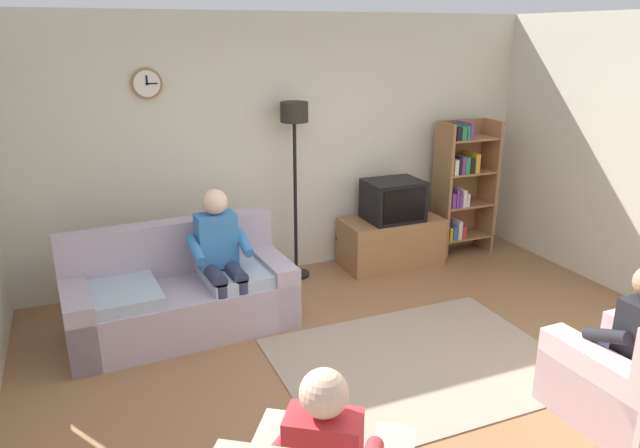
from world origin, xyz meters
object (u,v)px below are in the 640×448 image
object	(u,v)px
bookshelf	(461,185)
floor_lamp	(295,142)
couch	(180,296)
armchair_near_bookshelf	(633,383)
person_in_right_armchair	(629,334)
tv_stand	(391,242)
tv	(393,200)
person_on_couch	(221,253)

from	to	relation	value
bookshelf	floor_lamp	xyz separation A→B (m)	(-2.04, 0.03, 0.64)
bookshelf	couch	bearing A→B (deg)	-168.44
bookshelf	armchair_near_bookshelf	world-z (taller)	bookshelf
couch	person_in_right_armchair	bearing A→B (deg)	-43.41
tv_stand	tv	distance (m)	0.49
tv_stand	bookshelf	size ratio (longest dim) A/B	0.71
bookshelf	person_in_right_armchair	size ratio (longest dim) A/B	1.39
bookshelf	person_on_couch	xyz separation A→B (m)	(-3.03, -0.80, -0.12)
tv	armchair_near_bookshelf	distance (m)	3.12
bookshelf	armchair_near_bookshelf	size ratio (longest dim) A/B	1.72
bookshelf	person_on_couch	world-z (taller)	bookshelf
tv	floor_lamp	bearing A→B (deg)	173.56
armchair_near_bookshelf	person_in_right_armchair	bearing A→B (deg)	91.68
couch	person_in_right_armchair	size ratio (longest dim) A/B	1.74
person_on_couch	person_in_right_armchair	xyz separation A→B (m)	(2.18, -2.29, -0.09)
armchair_near_bookshelf	tv_stand	bearing A→B (deg)	91.68
person_in_right_armchair	person_on_couch	bearing A→B (deg)	133.63
floor_lamp	person_on_couch	size ratio (longest dim) A/B	1.49
tv	bookshelf	bearing A→B (deg)	5.68
tv_stand	person_in_right_armchair	distance (m)	3.04
tv_stand	person_on_couch	size ratio (longest dim) A/B	0.89
floor_lamp	person_on_couch	distance (m)	1.50
tv_stand	bookshelf	xyz separation A→B (m)	(0.94, 0.07, 0.55)
person_on_couch	person_in_right_armchair	distance (m)	3.16
person_in_right_armchair	tv	bearing A→B (deg)	91.70
tv_stand	floor_lamp	size ratio (longest dim) A/B	0.59
floor_lamp	armchair_near_bookshelf	xyz separation A→B (m)	(1.18, -3.21, -1.16)
tv	armchair_near_bookshelf	size ratio (longest dim) A/B	0.66
armchair_near_bookshelf	person_on_couch	size ratio (longest dim) A/B	0.73
tv	tv_stand	bearing A→B (deg)	90.00
bookshelf	tv_stand	bearing A→B (deg)	-175.80
tv_stand	floor_lamp	xyz separation A→B (m)	(-1.09, 0.10, 1.18)
person_on_couch	person_in_right_armchair	bearing A→B (deg)	-46.37
couch	armchair_near_bookshelf	xyz separation A→B (m)	(2.54, -2.49, -0.02)
couch	bookshelf	world-z (taller)	bookshelf
couch	person_in_right_armchair	distance (m)	3.50
bookshelf	floor_lamp	distance (m)	2.13
armchair_near_bookshelf	person_on_couch	world-z (taller)	person_on_couch
tv_stand	armchair_near_bookshelf	bearing A→B (deg)	-88.32
tv	floor_lamp	world-z (taller)	floor_lamp
tv_stand	person_on_couch	distance (m)	2.26
armchair_near_bookshelf	person_on_couch	xyz separation A→B (m)	(-2.18, 2.38, 0.41)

